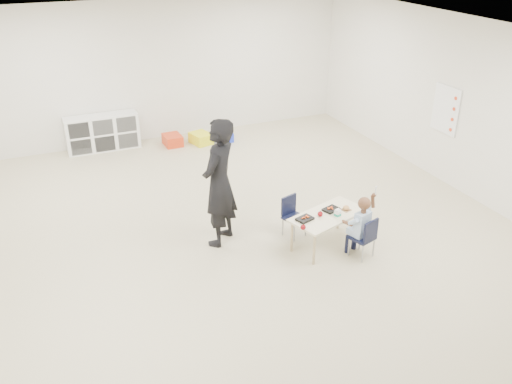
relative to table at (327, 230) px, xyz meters
name	(u,v)px	position (x,y,z in m)	size (l,w,h in m)	color
room	(238,148)	(-1.07, 0.62, 1.15)	(9.00, 9.02, 2.80)	beige
table	(327,230)	(0.00, 0.00, 0.00)	(1.19, 0.84, 0.49)	beige
chair_near	(362,237)	(0.29, -0.42, 0.04)	(0.29, 0.27, 0.59)	black
chair_far	(295,217)	(-0.29, 0.42, 0.04)	(0.29, 0.27, 0.59)	black
child	(363,226)	(0.29, -0.42, 0.22)	(0.40, 0.40, 0.94)	#B6D7F6
lunch_tray_near	(331,209)	(0.09, 0.08, 0.26)	(0.22, 0.16, 0.03)	black
lunch_tray_far	(305,219)	(-0.37, -0.01, 0.26)	(0.22, 0.16, 0.03)	black
milk_carton	(338,213)	(0.09, -0.10, 0.29)	(0.07, 0.07, 0.10)	white
bread_roll	(346,208)	(0.29, 0.01, 0.28)	(0.09, 0.09, 0.07)	tan
apple_near	(320,214)	(-0.13, -0.01, 0.28)	(0.07, 0.07, 0.07)	maroon
apple_far	(303,227)	(-0.51, -0.23, 0.28)	(0.07, 0.07, 0.07)	maroon
cubby_shelf	(103,132)	(-2.27, 4.90, 0.10)	(1.40, 0.40, 0.70)	white
rules_poster	(446,110)	(2.91, 1.22, 1.00)	(0.02, 0.60, 0.80)	white
adult	(219,183)	(-1.31, 0.70, 0.66)	(0.66, 0.43, 1.82)	black
bin_red	(173,140)	(-0.95, 4.57, -0.15)	(0.34, 0.44, 0.21)	red
bin_yellow	(201,138)	(-0.39, 4.44, -0.14)	(0.34, 0.44, 0.22)	yellow
bin_blue	(222,137)	(0.05, 4.38, -0.15)	(0.31, 0.40, 0.20)	#1C33D8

